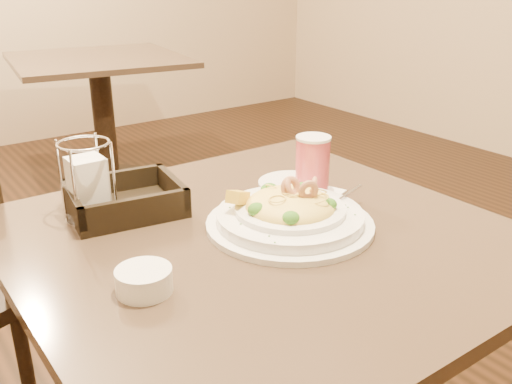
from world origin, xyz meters
TOP-DOWN VIEW (x-y plane):
  - main_table at (0.00, 0.00)m, footprint 0.90×0.90m
  - background_table at (0.58, 2.32)m, footprint 1.02×1.02m
  - pasta_bowl at (0.06, -0.01)m, footprint 0.36×0.33m
  - drink_glass at (0.21, 0.10)m, footprint 0.15×0.15m
  - bread_basket at (-0.17, 0.25)m, footprint 0.25×0.21m
  - napkin_caddy at (-0.24, 0.26)m, footprint 0.10×0.10m
  - side_plate at (0.21, 0.16)m, footprint 0.16×0.16m
  - butter_ramekin at (-0.27, -0.06)m, footprint 0.10×0.10m

SIDE VIEW (x-z plane):
  - main_table at x=0.00m, z-range 0.14..0.89m
  - background_table at x=0.58m, z-range 0.14..0.89m
  - side_plate at x=0.21m, z-range 0.75..0.76m
  - butter_ramekin at x=-0.27m, z-range 0.75..0.79m
  - bread_basket at x=-0.17m, z-range 0.74..0.80m
  - pasta_bowl at x=0.06m, z-range 0.73..0.83m
  - drink_glass at x=0.21m, z-range 0.75..0.88m
  - napkin_caddy at x=-0.24m, z-range 0.74..0.90m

